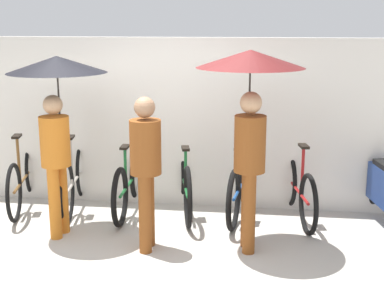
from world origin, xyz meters
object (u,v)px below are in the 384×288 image
at_px(parked_bicycle_2, 129,183).
at_px(parked_bicycle_5, 298,189).
at_px(parked_bicycle_0, 23,178).
at_px(parked_bicycle_4, 240,186).
at_px(pedestrian_center, 146,162).
at_px(pedestrian_leading, 56,93).
at_px(pedestrian_trailing, 250,91).
at_px(parked_bicycle_1, 75,179).
at_px(parked_bicycle_3, 185,182).

relative_size(parked_bicycle_2, parked_bicycle_5, 1.05).
relative_size(parked_bicycle_0, parked_bicycle_5, 1.07).
relative_size(parked_bicycle_4, pedestrian_center, 1.04).
bearing_deg(parked_bicycle_2, parked_bicycle_5, -92.22).
height_order(parked_bicycle_4, pedestrian_leading, pedestrian_leading).
distance_m(parked_bicycle_2, pedestrian_trailing, 2.18).
bearing_deg(pedestrian_leading, parked_bicycle_4, 28.22).
xyz_separation_m(parked_bicycle_1, parked_bicycle_4, (2.09, 0.03, -0.02)).
bearing_deg(parked_bicycle_0, pedestrian_trailing, -120.46).
bearing_deg(pedestrian_leading, parked_bicycle_0, 142.65).
distance_m(parked_bicycle_0, parked_bicycle_2, 1.39).
xyz_separation_m(parked_bicycle_4, pedestrian_trailing, (0.11, -0.91, 1.29)).
relative_size(parked_bicycle_5, pedestrian_trailing, 0.80).
xyz_separation_m(parked_bicycle_1, parked_bicycle_5, (2.78, 0.02, -0.03)).
bearing_deg(parked_bicycle_0, pedestrian_leading, -146.85).
xyz_separation_m(parked_bicycle_0, parked_bicycle_3, (2.08, 0.07, 0.00)).
height_order(parked_bicycle_1, pedestrian_trailing, pedestrian_trailing).
distance_m(parked_bicycle_3, parked_bicycle_5, 1.39).
distance_m(parked_bicycle_2, pedestrian_center, 1.33).
distance_m(parked_bicycle_5, pedestrian_center, 2.04).
height_order(parked_bicycle_0, parked_bicycle_5, same).
distance_m(parked_bicycle_4, pedestrian_leading, 2.44).
height_order(parked_bicycle_1, pedestrian_leading, pedestrian_leading).
height_order(parked_bicycle_2, pedestrian_center, pedestrian_center).
distance_m(parked_bicycle_0, parked_bicycle_5, 3.47).
xyz_separation_m(parked_bicycle_3, parked_bicycle_5, (1.39, -0.06, -0.01)).
bearing_deg(pedestrian_leading, pedestrian_trailing, 3.07).
xyz_separation_m(parked_bicycle_0, pedestrian_center, (1.86, -1.10, 0.56)).
height_order(parked_bicycle_4, parked_bicycle_5, parked_bicycle_5).
height_order(parked_bicycle_3, pedestrian_trailing, pedestrian_trailing).
xyz_separation_m(parked_bicycle_0, parked_bicycle_2, (1.39, 0.00, -0.01)).
bearing_deg(parked_bicycle_4, parked_bicycle_2, 97.27).
bearing_deg(parked_bicycle_5, parked_bicycle_3, 77.20).
bearing_deg(parked_bicycle_5, parked_bicycle_0, 79.95).
bearing_deg(parked_bicycle_5, pedestrian_trailing, 136.81).
height_order(parked_bicycle_2, parked_bicycle_3, parked_bicycle_3).
height_order(parked_bicycle_3, pedestrian_leading, pedestrian_leading).
xyz_separation_m(parked_bicycle_4, parked_bicycle_5, (0.69, -0.01, -0.00)).
bearing_deg(parked_bicycle_2, pedestrian_center, -159.47).
relative_size(parked_bicycle_5, pedestrian_center, 1.02).
bearing_deg(pedestrian_trailing, parked_bicycle_1, 150.53).
bearing_deg(parked_bicycle_2, parked_bicycle_4, -91.69).
distance_m(parked_bicycle_5, pedestrian_trailing, 1.68).
height_order(pedestrian_leading, pedestrian_center, pedestrian_leading).
relative_size(parked_bicycle_0, parked_bicycle_1, 0.99).
bearing_deg(pedestrian_leading, parked_bicycle_3, 40.02).
height_order(parked_bicycle_1, parked_bicycle_5, parked_bicycle_5).
bearing_deg(parked_bicycle_0, pedestrian_center, -134.13).
xyz_separation_m(parked_bicycle_3, pedestrian_trailing, (0.81, -0.96, 1.29)).
bearing_deg(pedestrian_center, parked_bicycle_2, 112.11).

